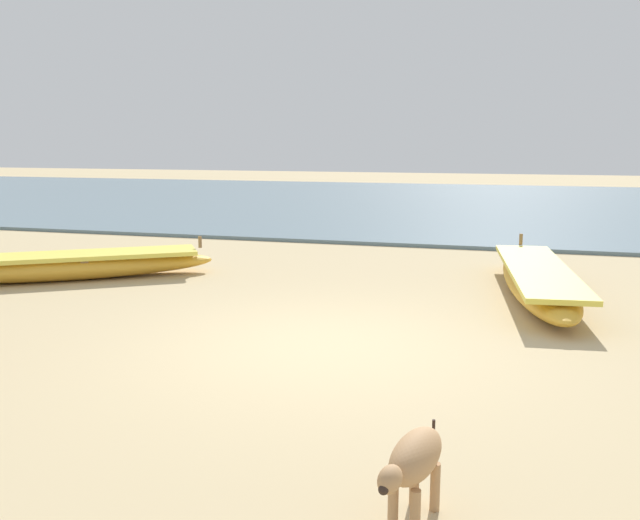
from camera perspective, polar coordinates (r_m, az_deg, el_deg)
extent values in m
plane|color=tan|center=(7.48, 0.62, -7.35)|extent=(80.00, 80.00, 0.00)
cube|color=slate|center=(24.26, 11.24, 4.74)|extent=(60.00, 20.00, 0.08)
ellipsoid|color=gold|center=(11.70, -21.05, -0.56)|extent=(4.56, 3.38, 0.42)
cube|color=#EAD84C|center=(11.67, -21.11, 0.31)|extent=(4.06, 3.05, 0.07)
cube|color=olive|center=(11.66, -19.30, 0.10)|extent=(0.50, 0.68, 0.04)
cylinder|color=olive|center=(11.71, -10.15, 1.52)|extent=(0.06, 0.06, 0.20)
ellipsoid|color=gold|center=(10.27, 17.98, -1.78)|extent=(1.34, 4.71, 0.43)
cube|color=#EAD84C|center=(10.23, 18.03, -0.78)|extent=(1.27, 4.15, 0.07)
cube|color=olive|center=(10.58, 17.75, -0.77)|extent=(0.75, 0.20, 0.04)
cylinder|color=olive|center=(12.30, 16.68, 1.69)|extent=(0.06, 0.06, 0.20)
ellipsoid|color=tan|center=(4.14, 8.13, -16.11)|extent=(0.37, 0.65, 0.27)
ellipsoid|color=tan|center=(3.78, 5.95, -18.02)|extent=(0.16, 0.22, 0.15)
sphere|color=#2D2119|center=(3.72, 5.41, -18.84)|extent=(0.07, 0.07, 0.06)
cylinder|color=tan|center=(4.10, 8.08, -20.66)|extent=(0.06, 0.06, 0.31)
cylinder|color=tan|center=(4.14, 6.21, -20.29)|extent=(0.06, 0.06, 0.31)
cylinder|color=tan|center=(4.40, 9.74, -18.44)|extent=(0.06, 0.06, 0.31)
cylinder|color=tan|center=(4.44, 8.01, -18.13)|extent=(0.06, 0.06, 0.31)
cylinder|color=#2D2119|center=(4.44, 9.59, -14.72)|extent=(0.02, 0.02, 0.25)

